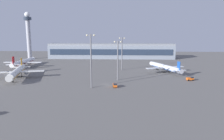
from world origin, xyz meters
The scene contains 11 objects.
ground_plane centered at (0.00, 0.00, 0.00)m, with size 416.00×416.00×0.00m, color #605E5B.
terminal_building centered at (-3.55, 123.30, 8.09)m, with size 136.90×22.40×16.40m.
control_tower centered at (-91.61, 111.93, 28.26)m, with size 8.00×8.00×49.68m.
airplane_taxiway_distant centered at (-57.69, 14.75, 4.10)m, with size 32.62×41.55×10.84m.
airplane_terminal_side centered at (39.35, 38.93, 3.73)m, with size 29.03×36.81×9.87m.
airplane_far_stand centered at (-74.38, 59.28, 3.95)m, with size 31.57×40.63×10.44m.
baggage_tractor centered at (4.59, -5.13, 1.18)m, with size 2.47×4.35×2.25m.
maintenance_van centered at (49.17, 12.70, 1.18)m, with size 4.47×2.82×2.25m.
apron_light_east centered at (5.69, 12.12, 13.60)m, with size 4.80×0.90×23.59m.
apron_light_central centered at (-7.64, -6.52, 15.71)m, with size 4.80×0.90×27.68m.
apron_light_west centered at (8.24, 47.55, 14.23)m, with size 4.80×0.90×24.81m.
Camera 1 is at (7.89, -113.24, 28.49)m, focal length 34.00 mm.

